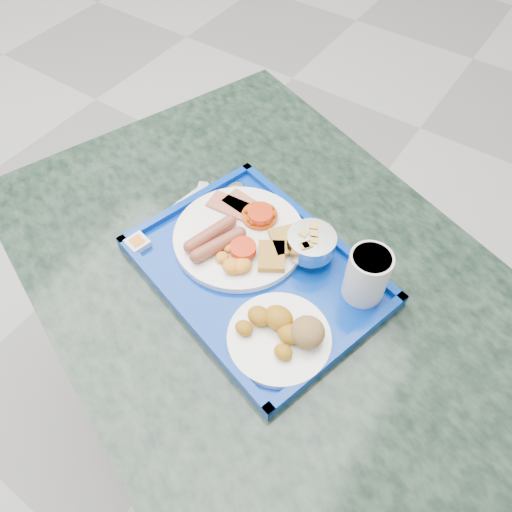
{
  "coord_description": "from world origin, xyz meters",
  "views": [
    {
      "loc": [
        1.08,
        -0.54,
        1.42
      ],
      "look_at": [
        0.79,
        -0.13,
        0.74
      ],
      "focal_mm": 35.0,
      "sensor_mm": 36.0,
      "label": 1
    }
  ],
  "objects_px": {
    "tray": "(256,271)",
    "juice_cup": "(367,274)",
    "main_plate": "(241,237)",
    "bread_plate": "(283,333)",
    "table": "(274,333)",
    "fruit_bowl": "(311,243)"
  },
  "relations": [
    {
      "from": "main_plate",
      "to": "juice_cup",
      "type": "bearing_deg",
      "value": 6.64
    },
    {
      "from": "tray",
      "to": "bread_plate",
      "type": "distance_m",
      "value": 0.14
    },
    {
      "from": "tray",
      "to": "main_plate",
      "type": "height_order",
      "value": "main_plate"
    },
    {
      "from": "tray",
      "to": "fruit_bowl",
      "type": "distance_m",
      "value": 0.11
    },
    {
      "from": "main_plate",
      "to": "fruit_bowl",
      "type": "relative_size",
      "value": 2.84
    },
    {
      "from": "fruit_bowl",
      "to": "juice_cup",
      "type": "xyz_separation_m",
      "value": [
        0.11,
        -0.01,
        0.01
      ]
    },
    {
      "from": "tray",
      "to": "juice_cup",
      "type": "bearing_deg",
      "value": 20.26
    },
    {
      "from": "tray",
      "to": "juice_cup",
      "type": "distance_m",
      "value": 0.2
    },
    {
      "from": "table",
      "to": "main_plate",
      "type": "distance_m",
      "value": 0.23
    },
    {
      "from": "tray",
      "to": "table",
      "type": "bearing_deg",
      "value": 2.34
    },
    {
      "from": "bread_plate",
      "to": "juice_cup",
      "type": "bearing_deg",
      "value": 67.41
    },
    {
      "from": "main_plate",
      "to": "table",
      "type": "bearing_deg",
      "value": -18.91
    },
    {
      "from": "table",
      "to": "juice_cup",
      "type": "height_order",
      "value": "juice_cup"
    },
    {
      "from": "table",
      "to": "juice_cup",
      "type": "xyz_separation_m",
      "value": [
        0.13,
        0.06,
        0.24
      ]
    },
    {
      "from": "bread_plate",
      "to": "main_plate",
      "type": "bearing_deg",
      "value": 144.15
    },
    {
      "from": "table",
      "to": "bread_plate",
      "type": "distance_m",
      "value": 0.24
    },
    {
      "from": "juice_cup",
      "to": "bread_plate",
      "type": "bearing_deg",
      "value": -112.59
    },
    {
      "from": "main_plate",
      "to": "bread_plate",
      "type": "height_order",
      "value": "bread_plate"
    },
    {
      "from": "bread_plate",
      "to": "juice_cup",
      "type": "xyz_separation_m",
      "value": [
        0.06,
        0.15,
        0.04
      ]
    },
    {
      "from": "main_plate",
      "to": "juice_cup",
      "type": "height_order",
      "value": "juice_cup"
    },
    {
      "from": "fruit_bowl",
      "to": "juice_cup",
      "type": "height_order",
      "value": "juice_cup"
    },
    {
      "from": "bread_plate",
      "to": "table",
      "type": "bearing_deg",
      "value": 127.5
    }
  ]
}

